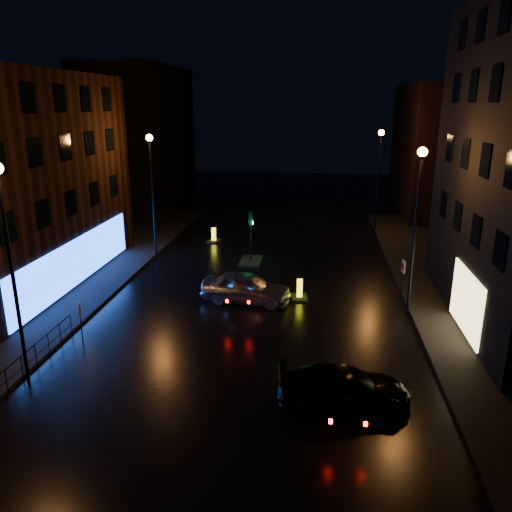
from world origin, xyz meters
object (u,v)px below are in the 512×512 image
object	(u,v)px
bollard_near	(299,294)
bollard_far	(214,239)
silver_hatchback	(246,287)
road_sign_left	(80,314)
dark_sedan	(344,387)
traffic_signal	(251,255)
road_sign_right	(403,270)

from	to	relation	value
bollard_near	bollard_far	world-z (taller)	bollard_near
silver_hatchback	road_sign_left	xyz separation A→B (m)	(-6.44, -5.95, 0.70)
silver_hatchback	dark_sedan	bearing A→B (deg)	-144.60
traffic_signal	bollard_far	size ratio (longest dim) A/B	2.49
traffic_signal	dark_sedan	world-z (taller)	traffic_signal
bollard_near	silver_hatchback	bearing A→B (deg)	-169.40
silver_hatchback	road_sign_left	bearing A→B (deg)	140.34
traffic_signal	dark_sedan	distance (m)	17.06
silver_hatchback	bollard_near	size ratio (longest dim) A/B	3.56
traffic_signal	bollard_far	bearing A→B (deg)	126.57
dark_sedan	road_sign_right	world-z (taller)	road_sign_right
silver_hatchback	road_sign_left	size ratio (longest dim) A/B	2.37
dark_sedan	traffic_signal	bearing A→B (deg)	12.72
bollard_far	road_sign_right	size ratio (longest dim) A/B	0.65
silver_hatchback	bollard_near	bearing A→B (deg)	-66.01
bollard_far	road_sign_right	xyz separation A→B (m)	(12.63, -10.11, 1.35)
bollard_far	road_sign_left	size ratio (longest dim) A/B	0.68
road_sign_right	road_sign_left	bearing A→B (deg)	19.56
road_sign_left	traffic_signal	bearing A→B (deg)	42.98
dark_sedan	bollard_near	bearing A→B (deg)	5.11
bollard_near	road_sign_left	xyz separation A→B (m)	(-9.28, -6.78, 1.27)
dark_sedan	bollard_far	distance (m)	22.78
silver_hatchback	dark_sedan	world-z (taller)	silver_hatchback
bollard_far	road_sign_left	world-z (taller)	road_sign_left
road_sign_left	bollard_near	bearing A→B (deg)	12.97
traffic_signal	road_sign_left	size ratio (longest dim) A/B	1.71
bollard_near	road_sign_right	bearing A→B (deg)	3.50
road_sign_left	silver_hatchback	bearing A→B (deg)	19.53
bollard_far	road_sign_right	bearing A→B (deg)	-27.64
bollard_near	road_sign_left	distance (m)	11.57
road_sign_left	road_sign_right	bearing A→B (deg)	4.19
road_sign_right	bollard_near	bearing A→B (deg)	1.44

